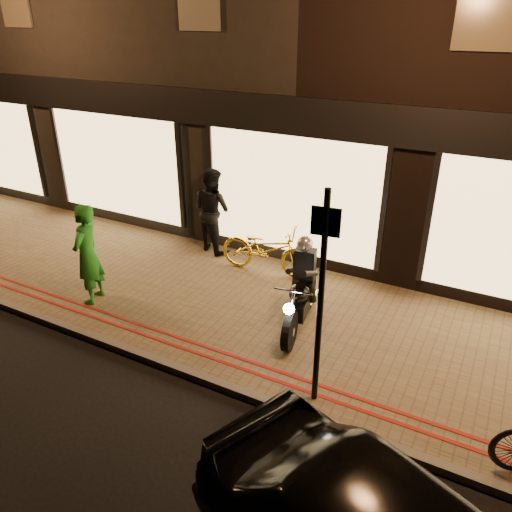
% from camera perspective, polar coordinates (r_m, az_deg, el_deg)
% --- Properties ---
extents(ground, '(90.00, 90.00, 0.00)m').
position_cam_1_polar(ground, '(7.74, -8.86, -13.32)').
color(ground, black).
rests_on(ground, ground).
extents(sidewalk, '(50.00, 4.00, 0.12)m').
position_cam_1_polar(sidewalk, '(9.05, -1.39, -6.03)').
color(sidewalk, '#726246').
rests_on(sidewalk, ground).
extents(kerb_stone, '(50.00, 0.14, 0.12)m').
position_cam_1_polar(kerb_stone, '(7.73, -8.67, -12.77)').
color(kerb_stone, '#59544C').
rests_on(kerb_stone, ground).
extents(red_kerb_lines, '(50.00, 0.26, 0.01)m').
position_cam_1_polar(red_kerb_lines, '(8.01, -6.57, -10.49)').
color(red_kerb_lines, maroon).
rests_on(red_kerb_lines, sidewalk).
extents(building_row, '(48.00, 10.11, 8.50)m').
position_cam_1_polar(building_row, '(14.17, 13.62, 22.94)').
color(building_row, black).
rests_on(building_row, ground).
extents(motorcycle, '(0.66, 1.93, 1.59)m').
position_cam_1_polar(motorcycle, '(8.21, 5.18, -4.27)').
color(motorcycle, black).
rests_on(motorcycle, sidewalk).
extents(sign_post, '(0.35, 0.09, 3.00)m').
position_cam_1_polar(sign_post, '(6.17, 7.46, -4.06)').
color(sign_post, black).
rests_on(sign_post, sidewalk).
extents(bicycle_gold, '(2.00, 0.81, 1.03)m').
position_cam_1_polar(bicycle_gold, '(9.91, 1.24, 0.78)').
color(bicycle_gold, gold).
rests_on(bicycle_gold, sidewalk).
extents(person_green, '(0.62, 0.77, 1.84)m').
position_cam_1_polar(person_green, '(9.25, -18.71, 0.16)').
color(person_green, '#217D21').
rests_on(person_green, sidewalk).
extents(person_dark, '(1.08, 0.95, 1.85)m').
position_cam_1_polar(person_dark, '(10.79, -4.99, 5.24)').
color(person_dark, black).
rests_on(person_dark, sidewalk).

